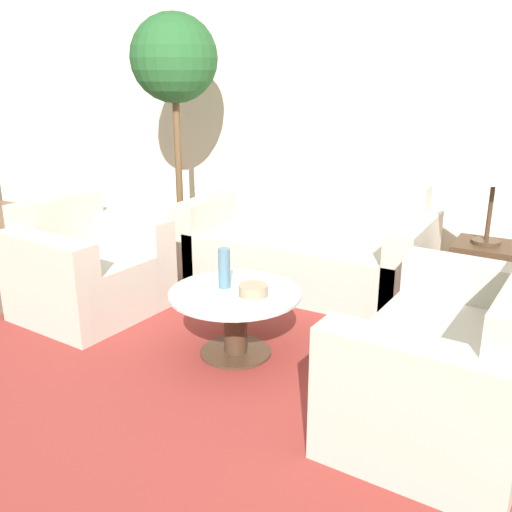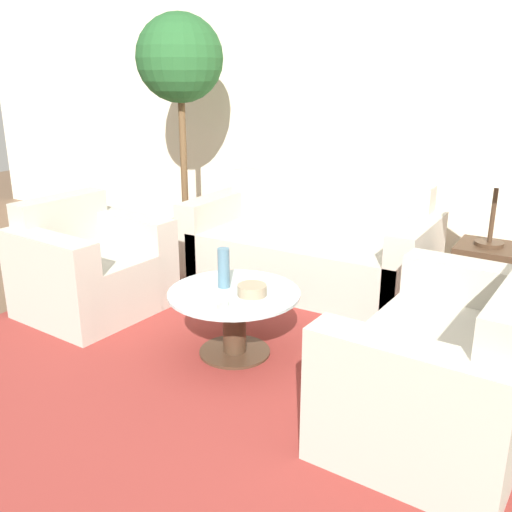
{
  "view_description": "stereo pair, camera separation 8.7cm",
  "coord_description": "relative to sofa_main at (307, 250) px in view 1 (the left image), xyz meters",
  "views": [
    {
      "loc": [
        1.52,
        -2.08,
        1.63
      ],
      "look_at": [
        -0.11,
        0.8,
        0.55
      ],
      "focal_mm": 40.0,
      "sensor_mm": 36.0,
      "label": 1
    },
    {
      "loc": [
        1.6,
        -2.03,
        1.63
      ],
      "look_at": [
        -0.11,
        0.8,
        0.55
      ],
      "focal_mm": 40.0,
      "sensor_mm": 36.0,
      "label": 2
    }
  ],
  "objects": [
    {
      "name": "armchair",
      "position": [
        -1.12,
        -1.27,
        0.01
      ],
      "size": [
        0.85,
        0.94,
        0.79
      ],
      "rotation": [
        0.0,
        0.0,
        1.5
      ],
      "color": "#B2AD9E",
      "rests_on": "ground_plane"
    },
    {
      "name": "ground_plane",
      "position": [
        0.24,
        -1.86,
        -0.28
      ],
      "size": [
        14.0,
        14.0,
        0.0
      ],
      "primitive_type": "plane",
      "color": "brown"
    },
    {
      "name": "loveseat",
      "position": [
        1.43,
        -1.35,
        0.0
      ],
      "size": [
        0.89,
        1.38,
        0.81
      ],
      "rotation": [
        0.0,
        0.0,
        -1.63
      ],
      "color": "#B2AD9E",
      "rests_on": "ground_plane"
    },
    {
      "name": "bowl",
      "position": [
        0.25,
        -1.3,
        0.16
      ],
      "size": [
        0.17,
        0.17,
        0.06
      ],
      "color": "gray",
      "rests_on": "coffee_table"
    },
    {
      "name": "rug",
      "position": [
        0.13,
        -1.31,
        -0.27
      ],
      "size": [
        3.45,
        3.46,
        0.01
      ],
      "color": "maroon",
      "rests_on": "ground_plane"
    },
    {
      "name": "side_table",
      "position": [
        1.32,
        -0.13,
        0.0
      ],
      "size": [
        0.38,
        0.38,
        0.56
      ],
      "color": "#422D1E",
      "rests_on": "ground_plane"
    },
    {
      "name": "vase",
      "position": [
        0.04,
        -1.28,
        0.24
      ],
      "size": [
        0.07,
        0.07,
        0.24
      ],
      "color": "slate",
      "rests_on": "coffee_table"
    },
    {
      "name": "coffee_table",
      "position": [
        0.13,
        -1.31,
        -0.02
      ],
      "size": [
        0.78,
        0.78,
        0.4
      ],
      "color": "#422D1E",
      "rests_on": "ground_plane"
    },
    {
      "name": "table_lamp",
      "position": [
        1.32,
        -0.13,
        0.8
      ],
      "size": [
        0.38,
        0.38,
        0.65
      ],
      "color": "#422D1E",
      "rests_on": "side_table"
    },
    {
      "name": "wall_back",
      "position": [
        0.24,
        0.84,
        1.02
      ],
      "size": [
        10.0,
        0.06,
        2.6
      ],
      "color": "beige",
      "rests_on": "ground_plane"
    },
    {
      "name": "potted_plant",
      "position": [
        -1.3,
        0.09,
        1.27
      ],
      "size": [
        0.73,
        0.73,
        2.09
      ],
      "color": "#93704C",
      "rests_on": "ground_plane"
    },
    {
      "name": "book_stack",
      "position": [
        0.15,
        -1.58,
        0.15
      ],
      "size": [
        0.18,
        0.11,
        0.05
      ],
      "rotation": [
        0.0,
        0.0,
        0.0
      ],
      "color": "beige",
      "rests_on": "coffee_table"
    },
    {
      "name": "sofa_main",
      "position": [
        0.0,
        0.0,
        0.0
      ],
      "size": [
        1.9,
        0.86,
        0.82
      ],
      "color": "#B2AD9E",
      "rests_on": "ground_plane"
    }
  ]
}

